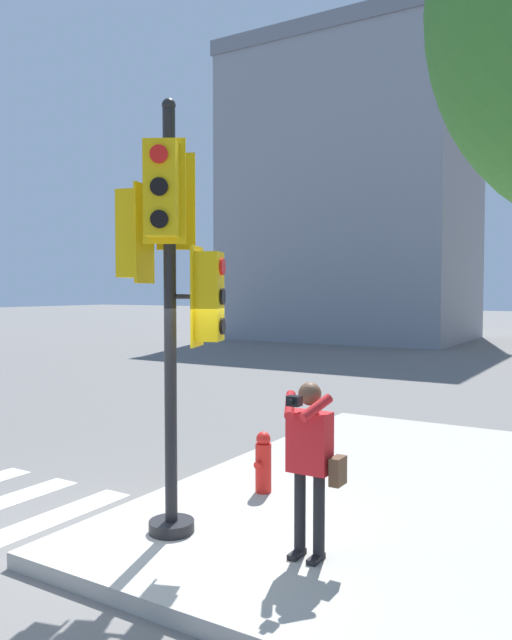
% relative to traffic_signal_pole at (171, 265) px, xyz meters
% --- Properties ---
extents(ground_plane, '(160.00, 160.00, 0.00)m').
position_rel_traffic_signal_pole_xyz_m(ground_plane, '(-0.53, -0.74, -2.95)').
color(ground_plane, slate).
extents(traffic_signal_pole, '(1.13, 1.09, 4.46)m').
position_rel_traffic_signal_pole_xyz_m(traffic_signal_pole, '(0.00, 0.00, 0.00)').
color(traffic_signal_pole, black).
rests_on(traffic_signal_pole, sidewalk_corner).
extents(person_photographer, '(0.58, 0.54, 1.66)m').
position_rel_traffic_signal_pole_xyz_m(person_photographer, '(1.51, 0.18, -1.79)').
color(person_photographer, black).
rests_on(person_photographer, sidewalk_corner).
extents(fire_hydrant, '(0.20, 0.26, 0.76)m').
position_rel_traffic_signal_pole_xyz_m(fire_hydrant, '(0.16, 1.59, -2.41)').
color(fire_hydrant, red).
rests_on(fire_hydrant, sidewalk_corner).
extents(building_left, '(12.62, 9.13, 16.12)m').
position_rel_traffic_signal_pole_xyz_m(building_left, '(-9.59, 27.45, 5.13)').
color(building_left, gray).
rests_on(building_left, ground_plane).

